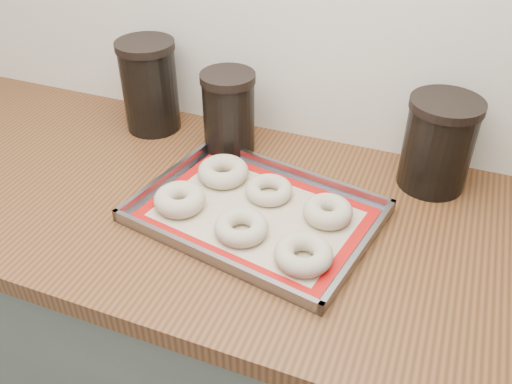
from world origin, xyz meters
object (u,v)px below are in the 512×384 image
at_px(bagel_back_mid, 269,190).
at_px(canister_left, 150,86).
at_px(bagel_back_left, 223,171).
at_px(bagel_front_mid, 241,227).
at_px(bagel_front_right, 304,254).
at_px(canister_mid, 229,112).
at_px(baking_tray, 256,213).
at_px(canister_right, 438,144).
at_px(bagel_front_left, 180,200).
at_px(bagel_back_right, 328,211).

xyz_separation_m(bagel_back_mid, canister_left, (-0.38, 0.18, 0.09)).
height_order(bagel_back_left, bagel_back_mid, bagel_back_left).
bearing_deg(bagel_front_mid, bagel_back_left, 124.59).
relative_size(bagel_front_right, canister_mid, 0.56).
relative_size(baking_tray, canister_right, 2.57).
bearing_deg(bagel_front_right, canister_right, 61.89).
distance_m(bagel_front_left, bagel_back_right, 0.30).
distance_m(baking_tray, canister_right, 0.41).
distance_m(bagel_front_left, canister_right, 0.54).
distance_m(bagel_front_left, bagel_front_mid, 0.15).
bearing_deg(bagel_front_mid, bagel_back_mid, 87.05).
height_order(baking_tray, bagel_front_right, bagel_front_right).
bearing_deg(baking_tray, canister_right, 38.14).
relative_size(canister_left, canister_right, 1.12).
bearing_deg(baking_tray, canister_left, 146.79).
xyz_separation_m(bagel_back_right, canister_right, (0.17, 0.21, 0.08)).
relative_size(bagel_front_mid, canister_left, 0.46).
relative_size(bagel_back_mid, canister_left, 0.44).
distance_m(bagel_front_mid, bagel_back_mid, 0.13).
relative_size(baking_tray, bagel_back_mid, 5.23).
bearing_deg(bagel_back_left, bagel_front_right, -37.72).
bearing_deg(bagel_front_right, bagel_back_mid, 127.66).
height_order(bagel_back_left, canister_right, canister_right).
xyz_separation_m(baking_tray, canister_left, (-0.37, 0.24, 0.11)).
bearing_deg(baking_tray, bagel_front_left, -167.14).
bearing_deg(bagel_back_right, baking_tray, -164.39).
distance_m(bagel_front_left, bagel_back_mid, 0.19).
bearing_deg(bagel_front_left, canister_right, 31.05).
bearing_deg(bagel_back_mid, canister_right, 29.91).
bearing_deg(bagel_back_left, bagel_back_right, -11.78).
height_order(bagel_front_mid, canister_left, canister_left).
bearing_deg(bagel_back_mid, bagel_front_mid, -92.95).
bearing_deg(canister_right, bagel_front_mid, -135.35).
distance_m(baking_tray, bagel_front_right, 0.16).
height_order(baking_tray, bagel_front_mid, bagel_front_mid).
bearing_deg(bagel_front_mid, canister_mid, 117.58).
height_order(baking_tray, bagel_back_mid, bagel_back_mid).
height_order(bagel_front_left, canister_mid, canister_mid).
distance_m(baking_tray, bagel_back_left, 0.14).
distance_m(bagel_front_left, bagel_front_right, 0.29).
relative_size(baking_tray, bagel_front_left, 4.92).
height_order(canister_left, canister_mid, canister_left).
bearing_deg(bagel_front_left, bagel_front_mid, -12.18).
relative_size(bagel_front_right, canister_left, 0.48).
bearing_deg(bagel_front_mid, canister_right, 44.65).
xyz_separation_m(bagel_front_mid, bagel_back_mid, (0.01, 0.13, -0.00)).
relative_size(bagel_back_left, canister_right, 0.55).
height_order(bagel_back_left, canister_mid, canister_mid).
height_order(bagel_back_left, canister_left, canister_left).
xyz_separation_m(bagel_back_left, canister_mid, (-0.04, 0.13, 0.07)).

